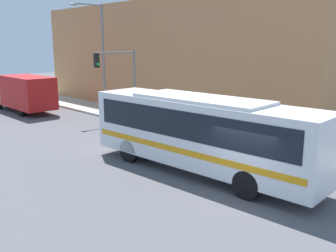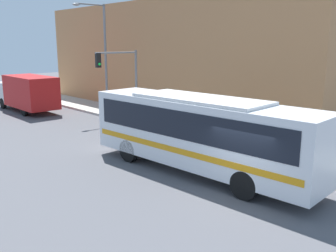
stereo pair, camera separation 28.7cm
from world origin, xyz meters
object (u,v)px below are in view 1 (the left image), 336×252
object	(u,v)px
pedestrian_near_corner	(134,105)
city_bus	(200,129)
traffic_light_pole	(120,73)
fire_hydrant	(252,140)
street_lamp	(99,50)
delivery_truck	(23,92)

from	to	relation	value
pedestrian_near_corner	city_bus	bearing A→B (deg)	-116.00
city_bus	pedestrian_near_corner	size ratio (longest dim) A/B	6.90
traffic_light_pole	fire_hydrant	bearing A→B (deg)	-83.97
city_bus	fire_hydrant	bearing A→B (deg)	1.46
fire_hydrant	street_lamp	distance (m)	14.24
fire_hydrant	traffic_light_pole	xyz separation A→B (m)	(-1.03, 9.74, 2.95)
delivery_truck	street_lamp	distance (m)	7.50
delivery_truck	fire_hydrant	xyz separation A→B (m)	(3.69, -19.23, -1.03)
fire_hydrant	pedestrian_near_corner	distance (m)	11.21
street_lamp	pedestrian_near_corner	size ratio (longest dim) A/B	5.12
fire_hydrant	street_lamp	bearing A→B (deg)	90.29
pedestrian_near_corner	fire_hydrant	bearing A→B (deg)	-95.83
fire_hydrant	pedestrian_near_corner	bearing A→B (deg)	84.17
city_bus	delivery_truck	distance (m)	19.60
delivery_truck	street_lamp	bearing A→B (deg)	-57.46
delivery_truck	traffic_light_pole	distance (m)	10.03
delivery_truck	pedestrian_near_corner	xyz separation A→B (m)	(4.83, -8.08, -0.63)
traffic_light_pole	pedestrian_near_corner	world-z (taller)	traffic_light_pole
traffic_light_pole	street_lamp	distance (m)	4.17
delivery_truck	street_lamp	world-z (taller)	street_lamp
city_bus	pedestrian_near_corner	distance (m)	12.83
city_bus	traffic_light_pole	xyz separation A→B (m)	(3.44, 10.10, 1.60)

